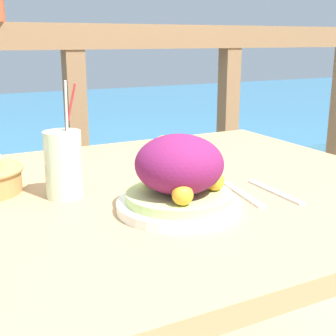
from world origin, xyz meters
TOP-DOWN VIEW (x-y plane):
  - patio_table at (0.00, 0.00)m, footprint 1.13×0.98m
  - railing_fence at (-0.00, 0.76)m, footprint 2.80×0.08m
  - salad_plate at (-0.07, -0.16)m, footprint 0.25×0.25m
  - drink_glass at (-0.25, 0.03)m, footprint 0.08×0.08m
  - fork at (0.10, -0.14)m, footprint 0.05×0.18m
  - knife at (0.17, -0.16)m, footprint 0.02×0.18m
  - orange_near_basket at (0.07, 0.18)m, footprint 0.08×0.08m

SIDE VIEW (x-z plane):
  - patio_table at x=0.00m, z-range 0.29..1.04m
  - fork at x=0.10m, z-range 0.76..0.76m
  - knife at x=0.17m, z-range 0.76..0.76m
  - railing_fence at x=0.00m, z-range 0.21..1.35m
  - orange_near_basket at x=0.07m, z-range 0.76..0.84m
  - salad_plate at x=-0.07m, z-range 0.75..0.90m
  - drink_glass at x=-0.25m, z-range 0.71..0.96m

